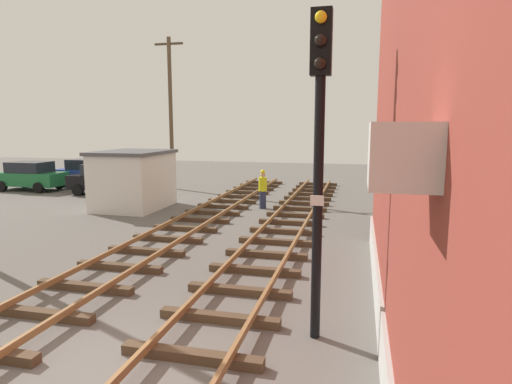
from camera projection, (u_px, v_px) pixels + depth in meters
ground_plane at (102, 376)px, 6.80m from camera, size 80.00×80.00×0.00m
track_near_building at (173, 379)px, 6.50m from camera, size 2.50×47.45×0.32m
signal_mast at (319, 141)px, 7.49m from camera, size 0.36×0.40×5.87m
control_hut at (134, 179)px, 20.51m from camera, size 3.00×3.80×2.76m
parked_car_black at (107, 179)px, 24.77m from camera, size 4.20×2.04×1.76m
parked_car_blue at (88, 172)px, 28.27m from camera, size 4.20×2.04×1.76m
parked_car_green at (30, 176)px, 26.32m from camera, size 4.20×2.04×1.76m
utility_pole_far at (171, 112)px, 26.38m from camera, size 1.80×0.24×9.21m
track_worker_foreground at (263, 189)px, 20.47m from camera, size 0.40×0.40×1.87m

